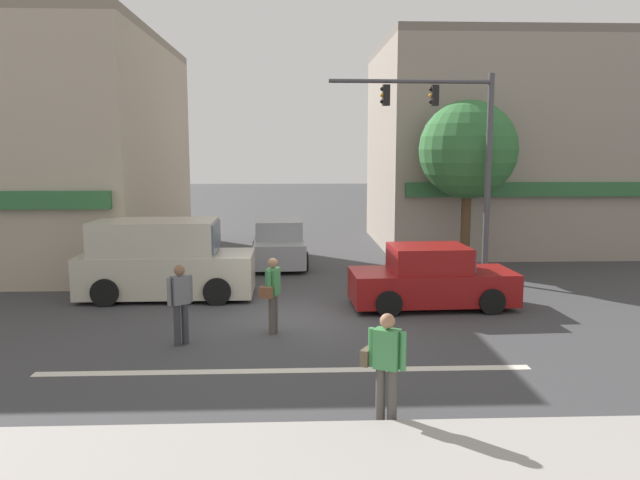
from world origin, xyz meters
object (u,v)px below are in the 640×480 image
object	(u,v)px
van_approaching_near	(164,261)
pedestrian_foreground_with_bag	(385,362)
traffic_light_mast	(457,143)
street_tree	(468,150)
sedan_parked_curbside	(431,280)
pedestrian_mid_crossing	(273,291)
pedestrian_far_side	(180,300)
sedan_crossing_leftbound	(279,244)

from	to	relation	value
van_approaching_near	pedestrian_foreground_with_bag	size ratio (longest dim) A/B	2.76
traffic_light_mast	van_approaching_near	size ratio (longest dim) A/B	1.35
street_tree	sedan_parked_curbside	bearing A→B (deg)	-114.00
traffic_light_mast	sedan_parked_curbside	bearing A→B (deg)	-113.57
pedestrian_mid_crossing	van_approaching_near	bearing A→B (deg)	131.04
traffic_light_mast	van_approaching_near	world-z (taller)	traffic_light_mast
pedestrian_foreground_with_bag	pedestrian_mid_crossing	world-z (taller)	same
van_approaching_near	pedestrian_far_side	size ratio (longest dim) A/B	2.76
traffic_light_mast	sedan_parked_curbside	size ratio (longest dim) A/B	1.49
pedestrian_mid_crossing	pedestrian_far_side	size ratio (longest dim) A/B	1.00
pedestrian_far_side	traffic_light_mast	bearing A→B (deg)	40.09
street_tree	traffic_light_mast	bearing A→B (deg)	-114.70
pedestrian_mid_crossing	street_tree	bearing A→B (deg)	49.40
sedan_parked_curbside	pedestrian_mid_crossing	xyz separation A→B (m)	(-3.95, -2.17, 0.24)
van_approaching_near	pedestrian_foreground_with_bag	world-z (taller)	van_approaching_near
van_approaching_near	sedan_crossing_leftbound	bearing A→B (deg)	58.20
street_tree	traffic_light_mast	size ratio (longest dim) A/B	0.90
traffic_light_mast	pedestrian_mid_crossing	distance (m)	8.19
pedestrian_mid_crossing	pedestrian_foreground_with_bag	bearing A→B (deg)	-69.08
pedestrian_foreground_with_bag	pedestrian_far_side	world-z (taller)	same
van_approaching_near	pedestrian_foreground_with_bag	xyz separation A→B (m)	(4.82, -8.14, -0.05)
sedan_parked_curbside	street_tree	bearing A→B (deg)	66.00
sedan_parked_curbside	pedestrian_foreground_with_bag	bearing A→B (deg)	-107.70
pedestrian_foreground_with_bag	sedan_crossing_leftbound	bearing A→B (deg)	98.06
sedan_crossing_leftbound	pedestrian_mid_crossing	xyz separation A→B (m)	(0.06, -8.31, 0.24)
van_approaching_near	pedestrian_foreground_with_bag	distance (m)	9.46
traffic_light_mast	pedestrian_foreground_with_bag	bearing A→B (deg)	-109.60
traffic_light_mast	pedestrian_far_side	distance (m)	9.92
sedan_parked_curbside	pedestrian_mid_crossing	size ratio (longest dim) A/B	2.50
street_tree	sedan_crossing_leftbound	size ratio (longest dim) A/B	1.34
sedan_crossing_leftbound	pedestrian_foreground_with_bag	bearing A→B (deg)	-81.94
traffic_light_mast	sedan_crossing_leftbound	xyz separation A→B (m)	(-5.38, 2.98, -3.46)
traffic_light_mast	pedestrian_far_side	size ratio (longest dim) A/B	3.71
street_tree	sedan_crossing_leftbound	xyz separation A→B (m)	(-6.26, 1.08, -3.25)
van_approaching_near	sedan_parked_curbside	world-z (taller)	van_approaching_near
street_tree	sedan_parked_curbside	distance (m)	6.42
pedestrian_mid_crossing	pedestrian_far_side	bearing A→B (deg)	-158.98
sedan_parked_curbside	traffic_light_mast	bearing A→B (deg)	66.43
pedestrian_foreground_with_bag	traffic_light_mast	bearing A→B (deg)	70.40
pedestrian_foreground_with_bag	pedestrian_mid_crossing	distance (m)	4.97
street_tree	pedestrian_mid_crossing	distance (m)	9.99
traffic_light_mast	sedan_parked_curbside	xyz separation A→B (m)	(-1.38, -3.16, -3.46)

